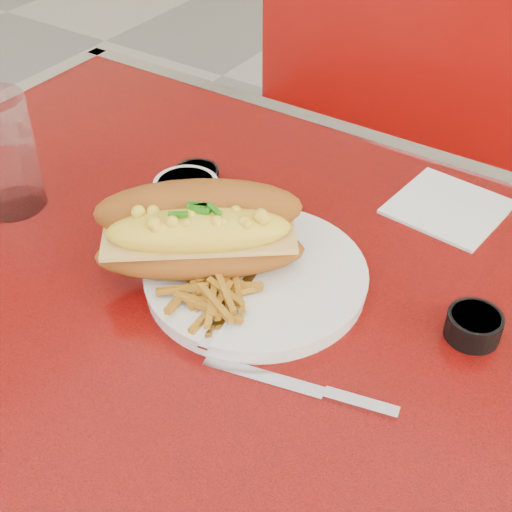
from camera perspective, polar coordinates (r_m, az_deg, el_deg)
The scene contains 12 objects.
diner_table at distance 0.91m, azimuth -0.96°, elevation -10.63°, with size 1.23×0.83×0.77m.
booth_bench_far at distance 1.68m, azimuth 14.92°, elevation 0.29°, with size 1.20×0.51×0.90m.
dinner_plate at distance 0.81m, azimuth 0.00°, elevation -1.65°, with size 0.30×0.30×0.02m.
mac_hoagie at distance 0.79m, azimuth -4.57°, elevation 2.01°, with size 0.25×0.23×0.10m.
fries_pile at distance 0.77m, azimuth -3.96°, elevation -2.08°, with size 0.09×0.09×0.03m, color #BC8120, non-canonical shape.
fork at distance 0.77m, azimuth -1.40°, elevation -3.09°, with size 0.04×0.17×0.00m.
gravy_ramekin at distance 0.91m, azimuth -5.57°, elevation 4.80°, with size 0.09×0.09×0.05m.
sauce_cup_left at distance 0.96m, azimuth -4.75°, elevation 6.23°, with size 0.08×0.08×0.03m.
sauce_cup_right at distance 0.78m, azimuth 17.04°, elevation -5.28°, with size 0.07×0.07×0.03m.
water_tumbler at distance 0.95m, azimuth -19.71°, elevation 7.70°, with size 0.09×0.09×0.15m, color silver.
knife at distance 0.70m, azimuth 4.74°, elevation -10.71°, with size 0.20×0.06×0.01m.
paper_napkin at distance 0.96m, azimuth 15.11°, elevation 3.79°, with size 0.13×0.13×0.00m, color silver.
Camera 1 is at (0.34, -0.48, 1.31)m, focal length 50.00 mm.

